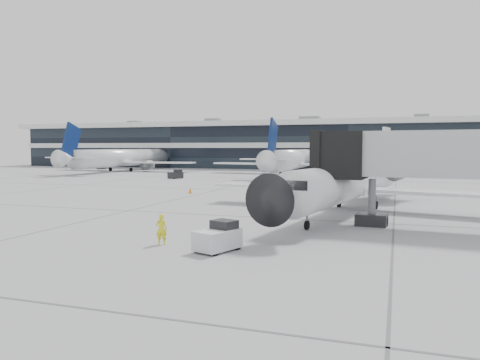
% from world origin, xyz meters
% --- Properties ---
extents(ground, '(220.00, 220.00, 0.00)m').
position_xyz_m(ground, '(0.00, 0.00, 0.00)').
color(ground, gray).
rests_on(ground, ground).
extents(terminal, '(170.00, 22.00, 10.00)m').
position_xyz_m(terminal, '(0.00, 82.00, 5.00)').
color(terminal, black).
rests_on(terminal, ground).
extents(bg_jet_left, '(32.00, 40.00, 9.60)m').
position_xyz_m(bg_jet_left, '(-45.00, 55.00, 0.00)').
color(bg_jet_left, white).
rests_on(bg_jet_left, ground).
extents(bg_jet_center, '(32.00, 40.00, 9.60)m').
position_xyz_m(bg_jet_center, '(-8.00, 55.00, 0.00)').
color(bg_jet_center, white).
rests_on(bg_jet_center, ground).
extents(regional_jet, '(24.52, 30.57, 7.08)m').
position_xyz_m(regional_jet, '(6.84, 6.48, 2.42)').
color(regional_jet, white).
rests_on(regional_jet, ground).
extents(ramp_worker, '(0.66, 0.52, 1.60)m').
position_xyz_m(ramp_worker, '(-1.34, -10.65, 0.80)').
color(ramp_worker, yellow).
rests_on(ramp_worker, ground).
extents(baggage_tug, '(2.04, 2.60, 1.45)m').
position_xyz_m(baggage_tug, '(1.97, -11.06, 0.65)').
color(baggage_tug, silver).
rests_on(baggage_tug, ground).
extents(traffic_cone, '(0.55, 0.55, 0.64)m').
position_xyz_m(traffic_cone, '(-11.21, 14.38, 0.30)').
color(traffic_cone, orange).
rests_on(traffic_cone, ground).
extents(far_tug, '(2.14, 2.62, 1.45)m').
position_xyz_m(far_tug, '(-23.71, 36.03, 0.65)').
color(far_tug, black).
rests_on(far_tug, ground).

